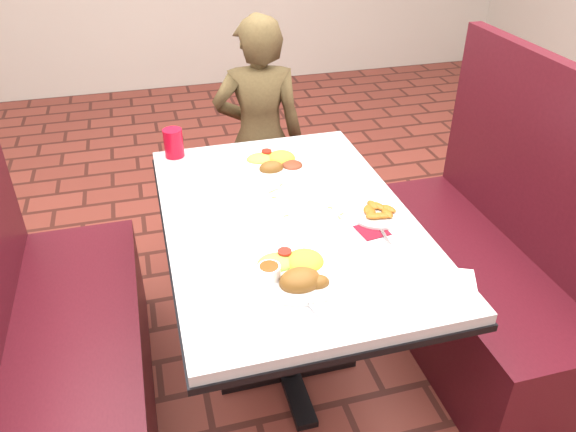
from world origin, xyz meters
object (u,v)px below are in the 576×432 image
at_px(booth_bench_left, 61,354).
at_px(red_tumbler, 174,143).
at_px(plantain_plate, 378,213).
at_px(near_dinner_plate, 297,268).
at_px(diner_person, 260,138).
at_px(booth_bench_right, 479,276).
at_px(far_dinner_plate, 276,160).
at_px(dining_table, 288,240).

relative_size(booth_bench_left, red_tumbler, 10.60).
distance_m(plantain_plate, red_tumbler, 0.87).
relative_size(booth_bench_left, near_dinner_plate, 4.40).
distance_m(diner_person, plantain_plate, 1.05).
bearing_deg(booth_bench_right, near_dinner_plate, -160.09).
bearing_deg(plantain_plate, near_dinner_plate, -145.86).
xyz_separation_m(booth_bench_right, near_dinner_plate, (-0.86, -0.31, 0.45)).
bearing_deg(booth_bench_left, plantain_plate, -4.03).
xyz_separation_m(far_dinner_plate, red_tumbler, (-0.36, 0.19, 0.03)).
height_order(booth_bench_left, near_dinner_plate, booth_bench_left).
xyz_separation_m(far_dinner_plate, plantain_plate, (0.24, -0.43, -0.01)).
distance_m(booth_bench_left, red_tumbler, 0.87).
bearing_deg(dining_table, diner_person, 83.02).
distance_m(booth_bench_right, red_tumbler, 1.33).
relative_size(near_dinner_plate, far_dinner_plate, 1.02).
height_order(dining_table, far_dinner_plate, far_dinner_plate).
xyz_separation_m(booth_bench_right, red_tumbler, (-1.11, 0.54, 0.48)).
bearing_deg(booth_bench_left, dining_table, 0.00).
bearing_deg(near_dinner_plate, red_tumbler, 106.62).
bearing_deg(dining_table, red_tumbler, 120.10).
height_order(far_dinner_plate, red_tumbler, red_tumbler).
bearing_deg(far_dinner_plate, booth_bench_right, -25.43).
height_order(booth_bench_left, far_dinner_plate, booth_bench_left).
distance_m(dining_table, booth_bench_right, 0.86).
relative_size(booth_bench_left, far_dinner_plate, 4.48).
height_order(booth_bench_right, diner_person, diner_person).
bearing_deg(booth_bench_left, near_dinner_plate, -22.85).
bearing_deg(dining_table, plantain_plate, -14.99).
relative_size(dining_table, booth_bench_left, 1.01).
bearing_deg(red_tumbler, dining_table, -59.90).
bearing_deg(red_tumbler, booth_bench_left, -131.54).
xyz_separation_m(booth_bench_left, near_dinner_plate, (0.74, -0.31, 0.45)).
bearing_deg(dining_table, far_dinner_plate, 82.28).
height_order(booth_bench_left, booth_bench_right, same).
bearing_deg(booth_bench_left, diner_person, 46.00).
distance_m(booth_bench_right, near_dinner_plate, 1.02).
height_order(booth_bench_left, diner_person, diner_person).
bearing_deg(plantain_plate, booth_bench_right, 8.47).
relative_size(diner_person, far_dinner_plate, 4.44).
bearing_deg(booth_bench_right, plantain_plate, -171.53).
height_order(dining_table, plantain_plate, plantain_plate).
distance_m(far_dinner_plate, red_tumbler, 0.41).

